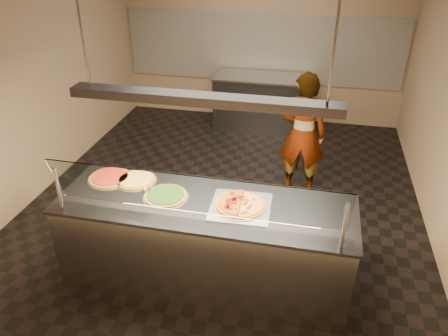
% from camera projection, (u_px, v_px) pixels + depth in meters
% --- Properties ---
extents(ground, '(5.00, 6.00, 0.02)m').
position_uv_depth(ground, '(225.00, 202.00, 5.79)').
color(ground, black).
rests_on(ground, ground).
extents(wall_back, '(5.00, 0.02, 3.00)m').
position_uv_depth(wall_back, '(262.00, 36.00, 7.62)').
color(wall_back, '#927E5E').
rests_on(wall_back, ground).
extents(wall_front, '(5.00, 0.02, 3.00)m').
position_uv_depth(wall_front, '(112.00, 266.00, 2.49)').
color(wall_front, '#927E5E').
rests_on(wall_front, ground).
extents(wall_left, '(0.02, 6.00, 3.00)m').
position_uv_depth(wall_left, '(32.00, 78.00, 5.53)').
color(wall_left, '#927E5E').
rests_on(wall_left, ground).
extents(tile_band, '(4.90, 0.02, 1.20)m').
position_uv_depth(tile_band, '(262.00, 48.00, 7.69)').
color(tile_band, silver).
rests_on(tile_band, wall_back).
extents(serving_counter, '(2.81, 0.94, 0.93)m').
position_uv_depth(serving_counter, '(206.00, 242.00, 4.31)').
color(serving_counter, '#B7B7BC').
rests_on(serving_counter, ground).
extents(sneeze_guard, '(2.57, 0.18, 0.54)m').
position_uv_depth(sneeze_guard, '(194.00, 195.00, 3.65)').
color(sneeze_guard, '#B7B7BC').
rests_on(sneeze_guard, serving_counter).
extents(perforated_tray, '(0.58, 0.58, 0.01)m').
position_uv_depth(perforated_tray, '(241.00, 206.00, 4.02)').
color(perforated_tray, silver).
rests_on(perforated_tray, serving_counter).
extents(half_pizza_pepperoni, '(0.25, 0.47, 0.05)m').
position_uv_depth(half_pizza_pepperoni, '(229.00, 202.00, 4.03)').
color(half_pizza_pepperoni, brown).
rests_on(half_pizza_pepperoni, perforated_tray).
extents(half_pizza_sausage, '(0.25, 0.47, 0.04)m').
position_uv_depth(half_pizza_sausage, '(252.00, 206.00, 3.99)').
color(half_pizza_sausage, brown).
rests_on(half_pizza_sausage, perforated_tray).
extents(pizza_spinach, '(0.44, 0.44, 0.03)m').
position_uv_depth(pizza_spinach, '(166.00, 195.00, 4.16)').
color(pizza_spinach, silver).
rests_on(pizza_spinach, serving_counter).
extents(pizza_cheese, '(0.42, 0.42, 0.03)m').
position_uv_depth(pizza_cheese, '(136.00, 180.00, 4.43)').
color(pizza_cheese, silver).
rests_on(pizza_cheese, serving_counter).
extents(pizza_tomato, '(0.45, 0.45, 0.03)m').
position_uv_depth(pizza_tomato, '(110.00, 177.00, 4.47)').
color(pizza_tomato, silver).
rests_on(pizza_tomato, serving_counter).
extents(pizza_spatula, '(0.27, 0.19, 0.02)m').
position_uv_depth(pizza_spatula, '(149.00, 188.00, 4.26)').
color(pizza_spatula, '#B7B7BC').
rests_on(pizza_spatula, pizza_spinach).
extents(prep_table, '(1.65, 0.74, 0.93)m').
position_uv_depth(prep_table, '(261.00, 102.00, 7.71)').
color(prep_table, '#36363B').
rests_on(prep_table, ground).
extents(worker, '(0.63, 0.43, 1.67)m').
position_uv_depth(worker, '(303.00, 134.00, 5.64)').
color(worker, '#3E3A4B').
rests_on(worker, ground).
extents(heat_lamp_housing, '(2.30, 0.18, 0.08)m').
position_uv_depth(heat_lamp_housing, '(203.00, 99.00, 3.59)').
color(heat_lamp_housing, '#36363B').
rests_on(heat_lamp_housing, ceiling).
extents(lamp_rod_left, '(0.02, 0.02, 1.01)m').
position_uv_depth(lamp_rod_left, '(81.00, 26.00, 3.51)').
color(lamp_rod_left, '#B7B7BC').
rests_on(lamp_rod_left, ceiling).
extents(lamp_rod_right, '(0.02, 0.02, 1.01)m').
position_uv_depth(lamp_rod_right, '(335.00, 38.00, 3.13)').
color(lamp_rod_right, '#B7B7BC').
rests_on(lamp_rod_right, ceiling).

